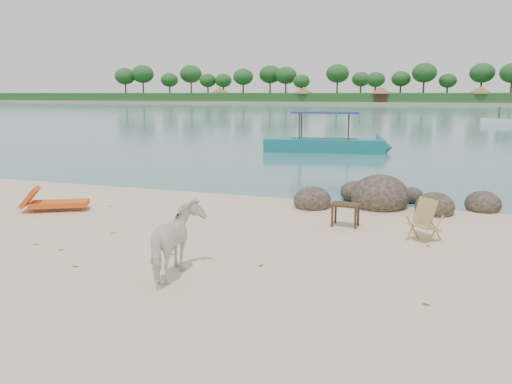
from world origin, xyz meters
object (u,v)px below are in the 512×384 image
(lounge_chair, at_px, (59,201))
(deck_chair, at_px, (424,222))
(boat_near, at_px, (325,119))
(cow, at_px, (177,243))
(side_table, at_px, (345,216))
(boulders, at_px, (392,200))

(lounge_chair, height_order, deck_chair, deck_chair)
(lounge_chair, xyz_separation_m, boat_near, (3.80, 15.93, 1.45))
(cow, distance_m, lounge_chair, 6.11)
(lounge_chair, bearing_deg, side_table, -21.70)
(boulders, relative_size, side_table, 9.51)
(cow, xyz_separation_m, deck_chair, (3.85, 3.50, -0.19))
(boulders, height_order, boat_near, boat_near)
(deck_chair, xyz_separation_m, boat_near, (-5.21, 15.70, 1.29))
(cow, bearing_deg, deck_chair, -147.08)
(lounge_chair, bearing_deg, boulders, -6.51)
(side_table, relative_size, deck_chair, 0.78)
(cow, xyz_separation_m, boat_near, (-1.35, 19.20, 1.11))
(boulders, height_order, lounge_chair, boulders)
(deck_chair, bearing_deg, side_table, -154.50)
(lounge_chair, distance_m, deck_chair, 9.01)
(side_table, bearing_deg, lounge_chair, -169.78)
(cow, bearing_deg, lounge_chair, -41.81)
(deck_chair, distance_m, boat_near, 16.59)
(side_table, bearing_deg, deck_chair, -14.97)
(boulders, xyz_separation_m, boat_near, (-4.36, 12.70, 1.50))
(lounge_chair, height_order, boat_near, boat_near)
(cow, distance_m, side_table, 4.63)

